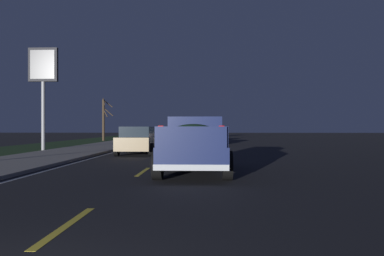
# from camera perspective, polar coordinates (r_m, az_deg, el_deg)

# --- Properties ---
(ground) EXTENTS (144.00, 144.00, 0.00)m
(ground) POSITION_cam_1_polar(r_m,az_deg,el_deg) (29.22, -2.02, -2.84)
(ground) COLOR black
(sidewalk_shoulder) EXTENTS (108.00, 4.00, 0.12)m
(sidewalk_shoulder) POSITION_cam_1_polar(r_m,az_deg,el_deg) (30.17, -12.89, -2.63)
(sidewalk_shoulder) COLOR gray
(sidewalk_shoulder) RESTS_ON ground
(grass_verge) EXTENTS (108.00, 6.00, 0.01)m
(grass_verge) POSITION_cam_1_polar(r_m,az_deg,el_deg) (31.84, -21.62, -2.59)
(grass_verge) COLOR #1E3819
(grass_verge) RESTS_ON ground
(lane_markings) EXTENTS (108.00, 3.54, 0.01)m
(lane_markings) POSITION_cam_1_polar(r_m,az_deg,el_deg) (31.49, -6.38, -2.61)
(lane_markings) COLOR yellow
(lane_markings) RESTS_ON ground
(pickup_truck) EXTENTS (5.43, 2.29, 1.87)m
(pickup_truck) POSITION_cam_1_polar(r_m,az_deg,el_deg) (12.53, 0.40, -2.30)
(pickup_truck) COLOR #141E4C
(pickup_truck) RESTS_ON ground
(sedan_tan) EXTENTS (4.41, 2.03, 1.54)m
(sedan_tan) POSITION_cam_1_polar(r_m,az_deg,el_deg) (21.11, -8.16, -1.84)
(sedan_tan) COLOR #9E845B
(sedan_tan) RESTS_ON ground
(sedan_black) EXTENTS (4.44, 2.09, 1.54)m
(sedan_black) POSITION_cam_1_polar(r_m,az_deg,el_deg) (38.90, 1.53, -0.94)
(sedan_black) COLOR black
(sedan_black) RESTS_ON ground
(sedan_red) EXTENTS (4.41, 2.04, 1.54)m
(sedan_red) POSITION_cam_1_polar(r_m,az_deg,el_deg) (39.14, -3.39, -0.93)
(sedan_red) COLOR maroon
(sedan_red) RESTS_ON ground
(sedan_white) EXTENTS (4.41, 2.04, 1.54)m
(sedan_white) POSITION_cam_1_polar(r_m,az_deg,el_deg) (31.90, 1.90, -1.18)
(sedan_white) COLOR silver
(sedan_white) RESTS_ON ground
(gas_price_sign) EXTENTS (0.27, 1.90, 6.67)m
(gas_price_sign) POSITION_cam_1_polar(r_m,az_deg,el_deg) (26.35, -21.78, 7.74)
(gas_price_sign) COLOR #99999E
(gas_price_sign) RESTS_ON ground
(bare_tree_far) EXTENTS (1.22, 1.20, 4.78)m
(bare_tree_far) POSITION_cam_1_polar(r_m,az_deg,el_deg) (42.83, -13.32, 1.41)
(bare_tree_far) COLOR #423323
(bare_tree_far) RESTS_ON ground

